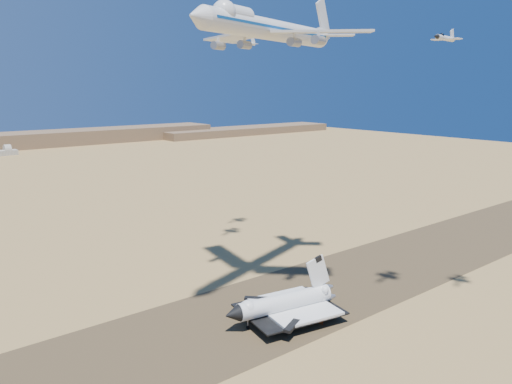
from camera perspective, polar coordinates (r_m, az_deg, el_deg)
ground at (r=165.28m, az=-2.11°, el=-14.41°), size 1200.00×1200.00×0.00m
runway at (r=165.27m, az=-2.12°, el=-14.40°), size 600.00×50.00×0.06m
ridgeline at (r=667.57m, az=-25.42°, el=5.13°), size 960.00×90.00×18.00m
shuttle at (r=163.36m, az=3.18°, el=-12.71°), size 39.78×28.92×19.57m
carrier_747 at (r=167.91m, az=1.38°, el=18.12°), size 83.70×62.16×21.03m
crew_a at (r=164.81m, az=6.29°, el=-14.22°), size 0.60×0.71×1.64m
crew_b at (r=163.50m, az=7.33°, el=-14.46°), size 0.69×0.94×1.74m
crew_c at (r=163.14m, az=7.58°, el=-14.54°), size 0.92×1.09×1.66m
chase_jet_a at (r=166.05m, az=20.78°, el=16.14°), size 15.75×8.89×3.96m
chase_jet_c at (r=217.91m, az=-2.16°, el=16.78°), size 15.25×9.46×3.97m
chase_jet_d at (r=239.53m, az=-1.25°, el=16.64°), size 14.80×8.23×3.70m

